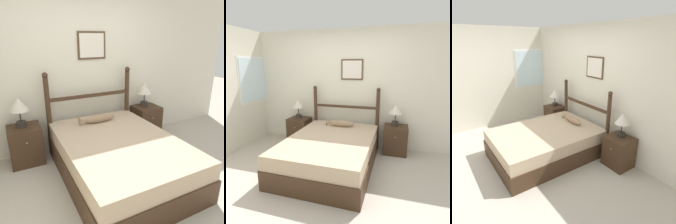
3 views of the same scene
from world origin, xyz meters
The scene contains 9 objects.
ground_plane centered at (0.00, 0.00, 0.00)m, with size 16.00×16.00×0.00m, color #B7AD9E.
wall_back centered at (0.00, 1.73, 1.28)m, with size 6.40×0.08×2.55m.
bed centered at (0.05, 0.55, 0.27)m, with size 1.48×2.07×0.54m.
headboard centered at (0.05, 1.55, 0.72)m, with size 1.49×0.09×1.33m.
nightstand_left centered at (-1.04, 1.46, 0.29)m, with size 0.47×0.44×0.58m.
nightstand_right centered at (1.14, 1.46, 0.29)m, with size 0.47×0.44×0.58m.
table_lamp_left centered at (-1.06, 1.48, 0.89)m, with size 0.27×0.27×0.44m.
table_lamp_right centered at (1.11, 1.51, 0.89)m, with size 0.27×0.27×0.44m.
fish_pillow centered at (0.03, 1.22, 0.61)m, with size 0.59×0.12×0.13m.
Camera 2 is at (1.14, -2.58, 1.77)m, focal length 32.00 mm.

